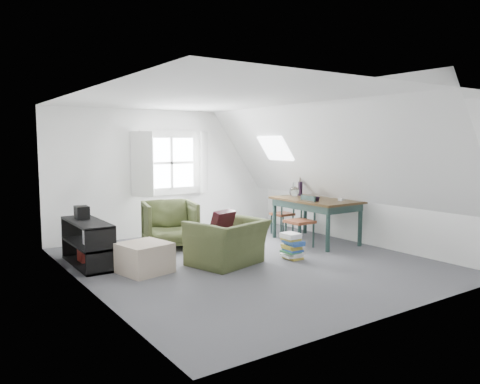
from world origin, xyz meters
TOP-DOWN VIEW (x-y plane):
  - floor at (0.00, 0.00)m, footprint 5.50×5.50m
  - ceiling at (0.00, 0.00)m, footprint 5.50×5.50m
  - wall_back at (0.00, 2.75)m, footprint 5.00×0.00m
  - wall_front at (0.00, -2.75)m, footprint 5.00×0.00m
  - wall_left at (-2.50, 0.00)m, footprint 0.00×5.50m
  - wall_right at (2.50, 0.00)m, footprint 0.00×5.50m
  - slope_left at (-1.55, 0.00)m, footprint 3.19×5.50m
  - slope_right at (1.55, 0.00)m, footprint 3.19×5.50m
  - dormer_window at (0.00, 2.68)m, footprint 1.71×0.35m
  - skylight at (1.55, 1.30)m, footprint 0.35×0.75m
  - armchair_near at (-0.37, 0.05)m, footprint 1.27×1.18m
  - armchair_far at (-0.58, 1.61)m, footprint 1.10×1.11m
  - throw_pillow at (-0.37, 0.20)m, footprint 0.48×0.37m
  - ottoman at (-1.60, 0.35)m, footprint 0.76×0.76m
  - dining_table at (1.88, 0.50)m, footprint 0.98×1.63m
  - demijohn at (1.73, 0.95)m, footprint 0.20×0.20m
  - vase_twigs at (1.98, 1.05)m, footprint 0.09×0.10m
  - cup at (1.63, 0.20)m, footprint 0.09×0.09m
  - paper_box at (2.08, 0.05)m, footprint 0.13×0.11m
  - dining_chair_far at (1.83, 1.38)m, footprint 0.39×0.39m
  - dining_chair_near at (1.38, 0.33)m, footprint 0.43×0.43m
  - media_shelf at (-2.15, 1.19)m, footprint 0.44×1.33m
  - electronics_box at (-2.15, 1.48)m, footprint 0.20×0.27m
  - magazine_stack at (0.67, -0.25)m, footprint 0.31×0.37m

SIDE VIEW (x-z plane):
  - floor at x=0.00m, z-range 0.00..0.00m
  - armchair_near at x=-0.37m, z-range -0.34..0.34m
  - armchair_far at x=-0.58m, z-range -0.42..0.42m
  - magazine_stack at x=0.67m, z-range 0.00..0.42m
  - ottoman at x=-1.60m, z-range 0.00..0.43m
  - media_shelf at x=-2.15m, z-range -0.03..0.65m
  - dining_chair_far at x=1.83m, z-range 0.02..0.84m
  - dining_chair_near at x=1.38m, z-range 0.02..0.93m
  - throw_pillow at x=-0.37m, z-range 0.39..0.83m
  - dining_table at x=1.88m, z-range 0.30..1.11m
  - electronics_box at x=-2.15m, z-range 0.66..0.88m
  - cup at x=1.63m, z-range 0.77..0.86m
  - paper_box at x=2.08m, z-range 0.81..0.85m
  - demijohn at x=1.73m, z-range 0.79..1.06m
  - vase_twigs at x=1.98m, z-range 0.62..1.31m
  - wall_back at x=0.00m, z-range -1.25..3.75m
  - wall_front at x=0.00m, z-range -1.25..3.75m
  - wall_left at x=-2.50m, z-range -1.50..4.00m
  - wall_right at x=2.50m, z-range -1.50..4.00m
  - dormer_window at x=0.00m, z-range 0.80..2.10m
  - skylight at x=1.55m, z-range 1.51..1.98m
  - slope_left at x=-1.55m, z-range -0.47..4.02m
  - slope_right at x=1.55m, z-range -0.47..4.02m
  - ceiling at x=0.00m, z-range 2.50..2.50m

